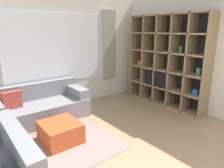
# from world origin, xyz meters

# --- Properties ---
(wall_back) EXTENTS (5.95, 0.11, 2.70)m
(wall_back) POSITION_xyz_m (0.00, 3.42, 1.36)
(wall_back) COLOR silver
(wall_back) RESTS_ON ground_plane
(wall_right) EXTENTS (0.07, 4.59, 2.70)m
(wall_right) POSITION_xyz_m (2.41, 1.69, 1.35)
(wall_right) COLOR silver
(wall_right) RESTS_ON ground_plane
(area_rug) EXTENTS (2.32, 1.76, 0.01)m
(area_rug) POSITION_xyz_m (-1.09, 1.85, 0.01)
(area_rug) COLOR gray
(area_rug) RESTS_ON ground_plane
(shelving_unit) EXTENTS (0.41, 2.17, 2.24)m
(shelving_unit) POSITION_xyz_m (2.20, 1.94, 1.11)
(shelving_unit) COLOR #232328
(shelving_unit) RESTS_ON ground_plane
(couch_main) EXTENTS (1.92, 0.86, 0.76)m
(couch_main) POSITION_xyz_m (-0.70, 2.95, 0.29)
(couch_main) COLOR gray
(couch_main) RESTS_ON ground_plane
(ottoman) EXTENTS (0.60, 0.66, 0.35)m
(ottoman) POSITION_xyz_m (-0.73, 1.89, 0.17)
(ottoman) COLOR #B74C23
(ottoman) RESTS_ON ground_plane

